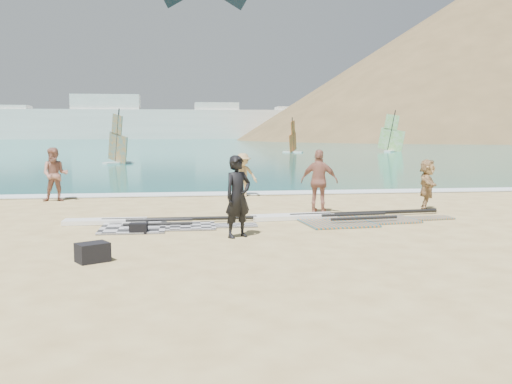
{
  "coord_description": "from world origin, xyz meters",
  "views": [
    {
      "loc": [
        -0.47,
        -10.44,
        2.6
      ],
      "look_at": [
        1.47,
        4.0,
        1.0
      ],
      "focal_mm": 40.0,
      "sensor_mm": 36.0,
      "label": 1
    }
  ],
  "objects": [
    {
      "name": "ground",
      "position": [
        0.0,
        0.0,
        0.0
      ],
      "size": [
        300.0,
        300.0,
        0.0
      ],
      "primitive_type": "plane",
      "color": "#CFBA79",
      "rests_on": "ground"
    },
    {
      "name": "sea",
      "position": [
        0.0,
        132.0,
        0.0
      ],
      "size": [
        300.0,
        240.0,
        0.06
      ],
      "primitive_type": "cube",
      "color": "#0B4F4F",
      "rests_on": "ground"
    },
    {
      "name": "surf_line",
      "position": [
        0.0,
        12.3,
        0.0
      ],
      "size": [
        300.0,
        1.2,
        0.04
      ],
      "primitive_type": "cube",
      "color": "white",
      "rests_on": "ground"
    },
    {
      "name": "far_town",
      "position": [
        -15.72,
        150.0,
        4.49
      ],
      "size": [
        160.0,
        8.0,
        12.0
      ],
      "color": "white",
      "rests_on": "ground"
    },
    {
      "name": "headland_main",
      "position": [
        85.0,
        130.0,
        0.0
      ],
      "size": [
        143.0,
        143.0,
        45.0
      ],
      "primitive_type": "cone",
      "color": "brown",
      "rests_on": "ground"
    },
    {
      "name": "rig_grey",
      "position": [
        -1.48,
        5.12,
        0.05
      ],
      "size": [
        5.36,
        2.13,
        0.2
      ],
      "rotation": [
        0.0,
        0.0,
        -0.01
      ],
      "color": "#252527",
      "rests_on": "ground"
    },
    {
      "name": "rig_orange",
      "position": [
        4.03,
        5.36,
        0.05
      ],
      "size": [
        5.9,
        2.48,
        0.2
      ],
      "rotation": [
        0.0,
        0.0,
        0.1
      ],
      "color": "orange",
      "rests_on": "ground"
    },
    {
      "name": "gear_bag_near",
      "position": [
        -2.19,
        0.92,
        0.19
      ],
      "size": [
        0.73,
        0.67,
        0.38
      ],
      "primitive_type": "cube",
      "rotation": [
        0.0,
        0.0,
        0.52
      ],
      "color": "black",
      "rests_on": "ground"
    },
    {
      "name": "gear_bag_far",
      "position": [
        -1.51,
        3.95,
        0.13
      ],
      "size": [
        0.46,
        0.34,
        0.26
      ],
      "primitive_type": "cube",
      "rotation": [
        0.0,
        0.0,
        -0.08
      ],
      "color": "black",
      "rests_on": "ground"
    },
    {
      "name": "person_wetsuit",
      "position": [
        0.91,
        3.11,
        0.99
      ],
      "size": [
        0.87,
        0.78,
        1.99
      ],
      "primitive_type": "imported",
      "rotation": [
        0.0,
        0.0,
        0.53
      ],
      "color": "black",
      "rests_on": "ground"
    },
    {
      "name": "beachgoer_left",
      "position": [
        -4.95,
        10.94,
        0.98
      ],
      "size": [
        0.97,
        0.76,
        1.96
      ],
      "primitive_type": "imported",
      "rotation": [
        0.0,
        0.0,
        0.02
      ],
      "color": "#A36B59",
      "rests_on": "ground"
    },
    {
      "name": "beachgoer_mid",
      "position": [
        1.97,
        11.5,
        0.85
      ],
      "size": [
        1.16,
        0.76,
        1.69
      ],
      "primitive_type": "imported",
      "rotation": [
        0.0,
        0.0,
        -0.12
      ],
      "color": "tan",
      "rests_on": "ground"
    },
    {
      "name": "beachgoer_back",
      "position": [
        3.86,
        6.87,
        0.99
      ],
      "size": [
        1.26,
        0.91,
        1.98
      ],
      "primitive_type": "imported",
      "rotation": [
        0.0,
        0.0,
        2.73
      ],
      "color": "#A56855",
      "rests_on": "ground"
    },
    {
      "name": "beachgoer_right",
      "position": [
        7.39,
        6.82,
        0.83
      ],
      "size": [
        1.01,
        1.62,
        1.66
      ],
      "primitive_type": "imported",
      "rotation": [
        0.0,
        0.0,
        1.2
      ],
      "color": "tan",
      "rests_on": "ground"
    },
    {
      "name": "windsurfer_left",
      "position": [
        -5.08,
        33.64,
        1.24
      ],
      "size": [
        2.25,
        2.3,
        4.21
      ],
      "rotation": [
        0.0,
        0.0,
        0.64
      ],
      "color": "white",
      "rests_on": "ground"
    },
    {
      "name": "windsurfer_centre",
      "position": [
        12.23,
        52.77,
        1.2
      ],
      "size": [
        2.24,
        2.4,
        4.03
      ],
      "rotation": [
        0.0,
        0.0,
        -0.5
      ],
      "color": "white",
      "rests_on": "ground"
    },
    {
      "name": "windsurfer_right",
      "position": [
        24.11,
        53.62,
        1.39
      ],
      "size": [
        2.58,
        2.57,
        4.91
      ],
      "rotation": [
        0.0,
        0.0,
        0.88
      ],
      "color": "white",
      "rests_on": "ground"
    }
  ]
}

